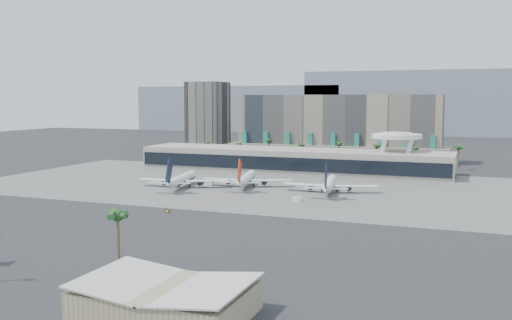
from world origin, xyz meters
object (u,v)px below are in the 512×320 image
(airliner_centre, at_px, (246,179))
(taxiway_sign, at_px, (167,211))
(service_vehicle_a, at_px, (209,184))
(service_vehicle_b, at_px, (297,199))
(airliner_right, at_px, (329,184))
(airliner_left, at_px, (182,179))

(airliner_centre, relative_size, taxiway_sign, 18.65)
(airliner_centre, height_order, taxiway_sign, airliner_centre)
(service_vehicle_a, bearing_deg, taxiway_sign, -78.07)
(service_vehicle_b, relative_size, taxiway_sign, 1.56)
(service_vehicle_b, bearing_deg, airliner_right, 73.42)
(airliner_left, xyz_separation_m, service_vehicle_a, (8.92, 8.94, -2.79))
(service_vehicle_b, xyz_separation_m, taxiway_sign, (-35.97, -36.47, -0.39))
(service_vehicle_a, xyz_separation_m, service_vehicle_b, (49.32, -24.43, -0.05))
(airliner_centre, relative_size, service_vehicle_b, 11.95)
(airliner_left, distance_m, airliner_right, 65.55)
(airliner_left, height_order, taxiway_sign, airliner_left)
(airliner_left, height_order, airliner_centre, airliner_left)
(service_vehicle_a, bearing_deg, airliner_left, -135.37)
(service_vehicle_a, height_order, service_vehicle_b, service_vehicle_a)
(airliner_left, height_order, service_vehicle_a, airliner_left)
(airliner_centre, bearing_deg, service_vehicle_a, 177.77)
(airliner_left, height_order, service_vehicle_b, airliner_left)
(airliner_left, bearing_deg, taxiway_sign, -78.37)
(airliner_right, bearing_deg, service_vehicle_a, 171.80)
(airliner_left, distance_m, taxiway_sign, 56.62)
(service_vehicle_b, bearing_deg, taxiway_sign, -136.62)
(airliner_right, bearing_deg, service_vehicle_b, -113.66)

